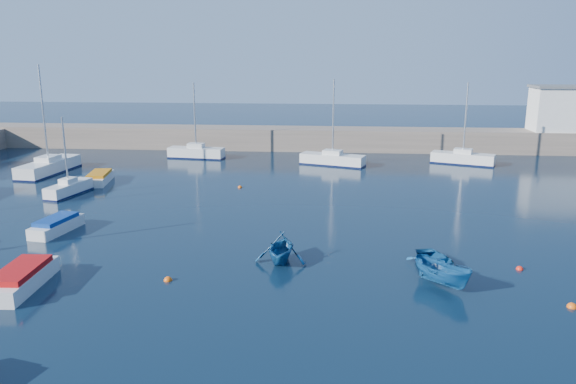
# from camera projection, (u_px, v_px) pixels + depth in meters

# --- Properties ---
(ground) EXTENTS (220.00, 220.00, 0.00)m
(ground) POSITION_uv_depth(u_px,v_px,m) (288.00, 323.00, 24.67)
(ground) COLOR black
(ground) RESTS_ON ground
(back_wall) EXTENTS (96.00, 4.50, 2.60)m
(back_wall) POSITION_uv_depth(u_px,v_px,m) (319.00, 139.00, 68.85)
(back_wall) COLOR #746558
(back_wall) RESTS_ON ground
(sailboat_3) EXTENTS (2.28, 4.96, 6.51)m
(sailboat_3) POSITION_uv_depth(u_px,v_px,m) (69.00, 188.00, 46.78)
(sailboat_3) COLOR silver
(sailboat_3) RESTS_ON ground
(sailboat_4) EXTENTS (3.01, 8.24, 10.50)m
(sailboat_4) POSITION_uv_depth(u_px,v_px,m) (49.00, 166.00, 55.29)
(sailboat_4) COLOR silver
(sailboat_4) RESTS_ON ground
(sailboat_5) EXTENTS (6.43, 2.49, 8.40)m
(sailboat_5) POSITION_uv_depth(u_px,v_px,m) (196.00, 152.00, 63.24)
(sailboat_5) COLOR silver
(sailboat_5) RESTS_ON ground
(sailboat_6) EXTENTS (7.03, 3.98, 8.94)m
(sailboat_6) POSITION_uv_depth(u_px,v_px,m) (332.00, 159.00, 59.29)
(sailboat_6) COLOR silver
(sailboat_6) RESTS_ON ground
(sailboat_7) EXTENTS (6.69, 4.00, 8.61)m
(sailboat_7) POSITION_uv_depth(u_px,v_px,m) (463.00, 158.00, 59.85)
(sailboat_7) COLOR silver
(sailboat_7) RESTS_ON ground
(motorboat_0) EXTENTS (2.01, 5.06, 1.11)m
(motorboat_0) POSITION_uv_depth(u_px,v_px,m) (21.00, 278.00, 28.19)
(motorboat_0) COLOR silver
(motorboat_0) RESTS_ON ground
(motorboat_1) EXTENTS (2.10, 4.32, 1.01)m
(motorboat_1) POSITION_uv_depth(u_px,v_px,m) (57.00, 225.00, 37.05)
(motorboat_1) COLOR silver
(motorboat_1) RESTS_ON ground
(motorboat_2) EXTENTS (2.41, 4.90, 0.97)m
(motorboat_2) POSITION_uv_depth(u_px,v_px,m) (99.00, 178.00, 51.31)
(motorboat_2) COLOR silver
(motorboat_2) RESTS_ON ground
(dinghy_center) EXTENTS (3.37, 4.08, 0.74)m
(dinghy_center) POSITION_uv_depth(u_px,v_px,m) (436.00, 262.00, 30.87)
(dinghy_center) COLOR navy
(dinghy_center) RESTS_ON ground
(dinghy_left) EXTENTS (3.11, 3.54, 1.77)m
(dinghy_left) POSITION_uv_depth(u_px,v_px,m) (281.00, 248.00, 31.56)
(dinghy_left) COLOR navy
(dinghy_left) RESTS_ON ground
(dinghy_right) EXTENTS (3.23, 3.52, 1.34)m
(dinghy_right) POSITION_uv_depth(u_px,v_px,m) (443.00, 274.00, 28.37)
(dinghy_right) COLOR navy
(dinghy_right) RESTS_ON ground
(buoy_0) EXTENTS (0.45, 0.45, 0.45)m
(buoy_0) POSITION_uv_depth(u_px,v_px,m) (168.00, 281.00, 29.22)
(buoy_0) COLOR #DF530B
(buoy_0) RESTS_ON ground
(buoy_1) EXTENTS (0.40, 0.40, 0.40)m
(buoy_1) POSITION_uv_depth(u_px,v_px,m) (520.00, 269.00, 30.72)
(buoy_1) COLOR red
(buoy_1) RESTS_ON ground
(buoy_2) EXTENTS (0.46, 0.46, 0.46)m
(buoy_2) POSITION_uv_depth(u_px,v_px,m) (572.00, 307.00, 26.14)
(buoy_2) COLOR #DF530B
(buoy_2) RESTS_ON ground
(buoy_3) EXTENTS (0.38, 0.38, 0.38)m
(buoy_3) POSITION_uv_depth(u_px,v_px,m) (240.00, 188.00, 49.45)
(buoy_3) COLOR #DF530B
(buoy_3) RESTS_ON ground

